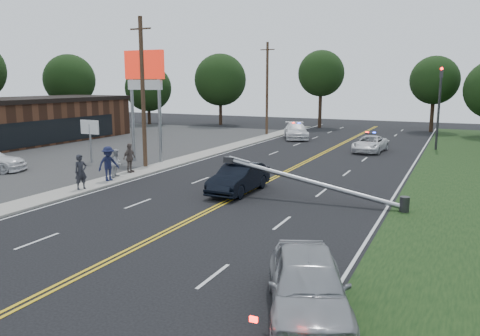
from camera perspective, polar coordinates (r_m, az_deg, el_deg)
The scene contains 23 objects.
ground at distance 18.00m, azimuth -10.68°, elevation -8.53°, with size 120.00×120.00×0.00m, color black.
parking_lot at distance 38.77m, azimuth -26.16°, elevation 0.78°, with size 25.00×60.00×0.01m, color #2D2D2D.
sidewalk at distance 30.63m, azimuth -12.46°, elevation -0.60°, with size 1.80×70.00×0.12m, color gray.
centerline_yellow at distance 26.42m, azimuth 2.13°, elevation -2.21°, with size 0.36×80.00×0.00m, color gold.
pylon_sign at distance 34.54m, azimuth -11.55°, elevation 10.57°, with size 3.20×0.35×8.00m.
small_sign at distance 35.42m, azimuth -17.83°, elevation 4.34°, with size 1.60×0.14×3.10m.
traffic_signal at distance 43.76m, azimuth 23.13°, elevation 7.53°, with size 0.28×0.41×7.05m.
fallen_streetlight at distance 23.02m, azimuth 9.78°, elevation -1.94°, with size 9.36×0.44×1.91m.
utility_pole_mid at distance 32.17m, azimuth -11.76°, elevation 8.96°, with size 1.60×0.28×10.00m.
utility_pole_far at distance 51.47m, azimuth 3.32°, elevation 9.64°, with size 1.60×0.28×10.00m.
tree_3 at distance 63.62m, azimuth -20.07°, elevation 10.05°, with size 6.36×6.36×9.24m.
tree_4 at distance 66.37m, azimuth -11.13°, elevation 9.54°, with size 6.35×6.35×8.15m.
tree_5 at distance 64.24m, azimuth -2.41°, elevation 10.68°, with size 6.97×6.97×9.57m.
tree_6 at distance 61.17m, azimuth 9.86°, elevation 11.28°, with size 5.81×5.81×9.77m.
tree_7 at distance 59.64m, azimuth 22.63°, elevation 9.84°, with size 5.59×5.59×8.80m.
crashed_sedan at distance 24.81m, azimuth -0.15°, elevation -1.23°, with size 1.64×4.71×1.55m, color black.
waiting_sedan at distance 12.13m, azimuth 8.23°, elevation -13.86°, with size 1.95×4.85×1.65m, color #94969C.
emergency_a at distance 40.85m, azimuth 15.57°, elevation 2.85°, with size 2.21×4.79×1.33m, color white.
emergency_b at distance 48.78m, azimuth 6.84°, elevation 4.51°, with size 2.28×5.62×1.63m, color white.
bystander_a at distance 26.41m, azimuth -18.84°, elevation -0.45°, with size 0.69×0.45×1.88m, color #222329.
bystander_b at distance 29.24m, azimuth -14.81°, elevation 0.60°, with size 0.83×0.64×1.70m, color #ADAEB2.
bystander_c at distance 28.19m, azimuth -15.74°, elevation 0.52°, with size 1.30×0.75×2.01m, color #171B3A.
bystander_d at distance 30.45m, azimuth -13.33°, elevation 1.21°, with size 1.10×0.46×1.87m, color #5D504B.
Camera 1 is at (10.14, -13.70, 5.80)m, focal length 35.00 mm.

